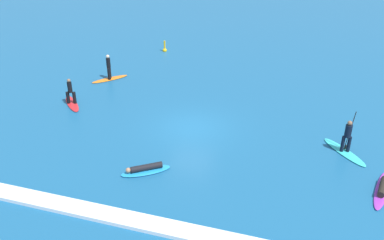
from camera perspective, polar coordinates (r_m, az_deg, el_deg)
The scene contains 8 objects.
ground_plane at distance 24.38m, azimuth -0.00°, elevation -1.04°, with size 120.00×120.00×0.00m, color #195684.
surfer_on_purple_board at distance 21.11m, azimuth 24.46°, elevation -8.44°, with size 1.20×3.29×0.42m.
surfer_on_orange_board at distance 31.47m, azimuth -11.18°, elevation 6.33°, with size 2.25×2.56×1.90m.
surfer_on_blue_board at distance 20.60m, azimuth -6.37°, elevation -6.68°, with size 2.42×2.06×0.41m.
surfer_on_red_board at distance 28.09m, azimuth -16.08°, elevation 2.84°, with size 2.28×2.34×1.77m.
surfer_on_teal_board at distance 23.18m, azimuth 20.17°, elevation -3.11°, with size 2.49×2.73×2.26m.
marker_buoy at distance 37.18m, azimuth -3.73°, elevation 9.60°, with size 0.36×0.36×1.04m.
wave_crest at distance 17.85m, azimuth -8.31°, elevation -13.31°, with size 18.92×0.90×0.18m, color white.
Camera 1 is at (6.35, -20.41, 11.72)m, focal length 39.24 mm.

